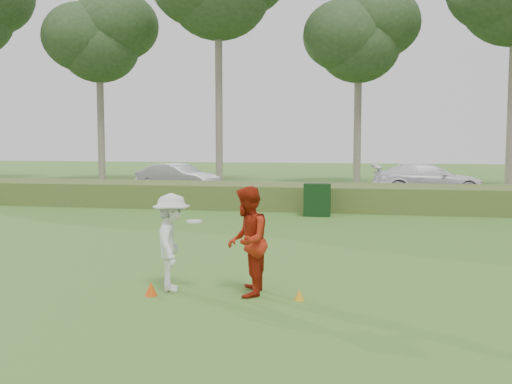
% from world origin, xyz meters
% --- Properties ---
extents(ground, '(120.00, 120.00, 0.00)m').
position_xyz_m(ground, '(0.00, 0.00, 0.00)').
color(ground, '#396D24').
rests_on(ground, ground).
extents(reed_strip, '(80.00, 3.00, 0.90)m').
position_xyz_m(reed_strip, '(0.00, 12.00, 0.45)').
color(reed_strip, '#485F26').
rests_on(reed_strip, ground).
extents(park_road, '(80.00, 6.00, 0.06)m').
position_xyz_m(park_road, '(0.00, 17.00, 0.03)').
color(park_road, '#2D2D2D').
rests_on(park_road, ground).
extents(tree_2, '(6.50, 6.50, 12.00)m').
position_xyz_m(tree_2, '(-14.00, 24.00, 8.97)').
color(tree_2, '#7B6C5E').
rests_on(tree_2, ground).
extents(tree_4, '(6.24, 6.24, 11.50)m').
position_xyz_m(tree_4, '(2.00, 24.50, 8.59)').
color(tree_4, '#7B6C5E').
rests_on(tree_4, ground).
extents(player_white, '(0.98, 1.20, 1.66)m').
position_xyz_m(player_white, '(-0.55, -0.58, 0.83)').
color(player_white, white).
rests_on(player_white, ground).
extents(player_red, '(0.76, 0.94, 1.80)m').
position_xyz_m(player_red, '(0.77, -0.64, 0.90)').
color(player_red, '#A5210E').
rests_on(player_red, ground).
extents(cone_orange, '(0.21, 0.21, 0.23)m').
position_xyz_m(cone_orange, '(-0.77, -0.99, 0.12)').
color(cone_orange, '#DC4B0B').
rests_on(cone_orange, ground).
extents(cone_yellow, '(0.17, 0.17, 0.19)m').
position_xyz_m(cone_yellow, '(1.66, -0.79, 0.09)').
color(cone_yellow, orange).
rests_on(cone_yellow, ground).
extents(utility_cabinet, '(0.91, 0.58, 1.12)m').
position_xyz_m(utility_cabinet, '(0.99, 9.74, 0.56)').
color(utility_cabinet, black).
rests_on(utility_cabinet, ground).
extents(car_mid, '(4.57, 2.87, 1.42)m').
position_xyz_m(car_mid, '(-6.52, 17.04, 0.77)').
color(car_mid, silver).
rests_on(car_mid, park_road).
extents(car_right, '(5.23, 2.47, 1.47)m').
position_xyz_m(car_right, '(5.40, 17.73, 0.80)').
color(car_right, white).
rests_on(car_right, park_road).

